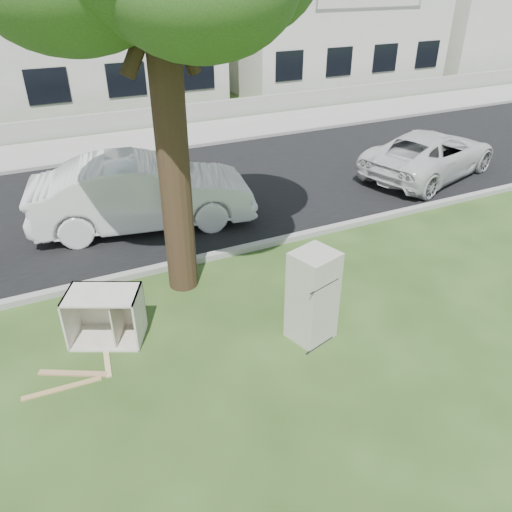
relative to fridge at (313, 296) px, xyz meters
name	(u,v)px	position (x,y,z in m)	size (l,w,h in m)	color
ground	(242,332)	(-0.97, 0.54, -0.77)	(120.00, 120.00, 0.00)	#253F16
road	(147,199)	(-0.97, 6.54, -0.76)	(120.00, 7.00, 0.01)	black
kerb_near	(193,263)	(-0.97, 2.99, -0.77)	(120.00, 0.18, 0.12)	gray
kerb_far	(118,158)	(-0.97, 10.09, -0.77)	(120.00, 0.18, 0.12)	gray
sidewalk	(108,145)	(-0.97, 11.54, -0.76)	(120.00, 2.80, 0.01)	gray
low_wall	(98,123)	(-0.97, 13.14, -0.42)	(120.00, 0.15, 0.70)	gray
townhouse_center	(62,10)	(-0.97, 18.04, 2.96)	(11.22, 8.16, 7.44)	beige
townhouse_right	(318,9)	(11.03, 18.04, 2.66)	(10.20, 8.16, 6.84)	silver
filler_right	(510,5)	(25.03, 18.54, 2.43)	(16.00, 9.00, 6.40)	beige
fridge	(313,296)	(0.00, 0.00, 0.00)	(0.63, 0.59, 1.53)	silver
cabinet	(105,316)	(-2.96, 1.34, -0.33)	(1.12, 0.69, 0.87)	white
plank_a	(62,388)	(-3.79, 0.49, -0.76)	(1.09, 0.09, 0.02)	#AA8952
plank_b	(73,373)	(-3.61, 0.73, -0.75)	(1.02, 0.10, 0.02)	#AB7C59
plank_c	(107,361)	(-3.10, 0.79, -0.76)	(0.73, 0.08, 0.02)	tan
car_center	(143,193)	(-1.35, 5.10, 0.04)	(1.71, 4.89, 1.61)	silver
car_right	(430,154)	(6.77, 4.78, -0.14)	(2.09, 4.54, 1.26)	silver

